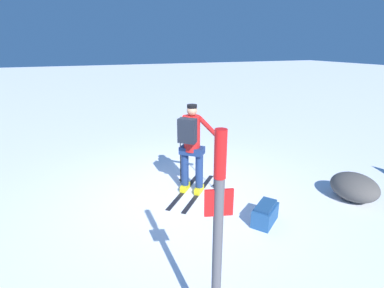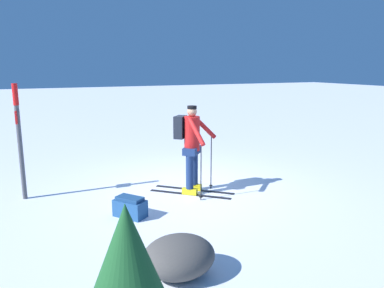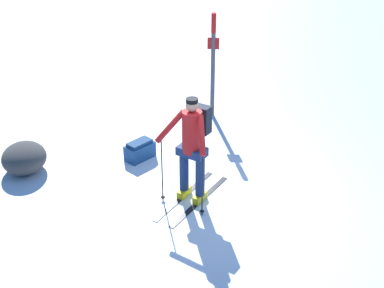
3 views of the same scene
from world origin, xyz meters
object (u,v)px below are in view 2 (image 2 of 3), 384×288
Objects in this scene: trail_marker at (19,133)px; dropped_backpack at (130,207)px; rock_boulder at (179,257)px; skier at (191,143)px.

dropped_backpack is at bearing 133.27° from trail_marker.
trail_marker is 2.43× the size of rock_boulder.
trail_marker is at bearing -46.73° from dropped_backpack.
dropped_backpack is 0.67× the size of rock_boulder.
trail_marker reaches higher than dropped_backpack.
skier is 3.21m from rock_boulder.
dropped_backpack is 2.05m from rock_boulder.
rock_boulder is (-0.05, 2.05, 0.08)m from dropped_backpack.
skier reaches higher than dropped_backpack.
trail_marker is at bearing -66.10° from rock_boulder.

